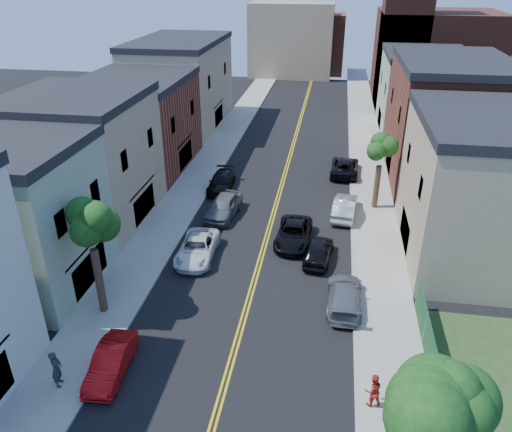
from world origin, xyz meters
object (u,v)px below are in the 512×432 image
at_px(white_pickup, 197,248).
at_px(black_suv_lane, 293,234).
at_px(red_sedan, 111,362).
at_px(grey_car_left, 224,206).
at_px(silver_car_right, 345,207).
at_px(grey_car_right, 345,295).
at_px(dark_car_right_far, 345,167).
at_px(pedestrian_right, 373,390).
at_px(pedestrian_left, 56,369).
at_px(black_car_left, 221,182).
at_px(black_car_right, 319,251).

bearing_deg(white_pickup, black_suv_lane, 23.95).
relative_size(red_sedan, black_suv_lane, 0.82).
relative_size(grey_car_left, silver_car_right, 1.03).
height_order(white_pickup, grey_car_right, white_pickup).
height_order(dark_car_right_far, pedestrian_right, pedestrian_right).
bearing_deg(red_sedan, pedestrian_left, -152.74).
xyz_separation_m(dark_car_right_far, pedestrian_left, (-13.04, -28.61, 0.36)).
bearing_deg(dark_car_right_far, grey_car_right, 92.29).
bearing_deg(black_suv_lane, grey_car_right, -60.45).
bearing_deg(silver_car_right, pedestrian_right, 99.06).
xyz_separation_m(black_car_left, black_car_right, (8.91, -10.30, 0.00)).
bearing_deg(silver_car_right, pedestrian_left, 62.11).
bearing_deg(pedestrian_left, black_car_left, -20.85).
xyz_separation_m(grey_car_right, pedestrian_left, (-13.04, -8.33, 0.40)).
height_order(black_car_left, black_suv_lane, black_suv_lane).
xyz_separation_m(red_sedan, dark_car_right_far, (11.00, 27.39, 0.06)).
bearing_deg(black_suv_lane, dark_car_right_far, 77.07).
bearing_deg(grey_car_right, black_car_right, -69.31).
height_order(red_sedan, black_car_right, black_car_right).
distance_m(red_sedan, white_pickup, 10.92).
xyz_separation_m(grey_car_left, black_car_left, (-1.31, 4.94, -0.13)).
relative_size(black_suv_lane, pedestrian_right, 3.04).
relative_size(red_sedan, pedestrian_left, 2.18).
relative_size(white_pickup, grey_car_right, 1.05).
bearing_deg(white_pickup, black_car_left, 92.43).
distance_m(grey_car_left, grey_car_right, 13.68).
relative_size(black_car_right, pedestrian_left, 2.18).
relative_size(white_pickup, silver_car_right, 1.06).
xyz_separation_m(red_sedan, black_car_right, (9.30, 11.78, 0.02)).
bearing_deg(dark_car_right_far, silver_car_right, 92.29).
bearing_deg(pedestrian_right, grey_car_right, -98.78).
bearing_deg(grey_car_left, grey_car_right, -40.14).
height_order(grey_car_left, dark_car_right_far, grey_car_left).
distance_m(dark_car_right_far, black_suv_lane, 13.98).
distance_m(red_sedan, black_car_right, 15.00).
distance_m(black_car_left, silver_car_right, 11.15).
bearing_deg(red_sedan, grey_car_right, 29.13).
xyz_separation_m(dark_car_right_far, black_suv_lane, (-3.55, -13.52, -0.04)).
height_order(red_sedan, pedestrian_right, pedestrian_right).
height_order(dark_car_right_far, black_suv_lane, dark_car_right_far).
distance_m(black_car_right, pedestrian_left, 17.25).
xyz_separation_m(black_car_right, black_suv_lane, (-1.85, 2.09, 0.00)).
distance_m(black_suv_lane, pedestrian_right, 14.75).
distance_m(dark_car_right_far, pedestrian_right, 27.51).
xyz_separation_m(white_pickup, grey_car_right, (9.71, -3.74, -0.00)).
distance_m(grey_car_right, pedestrian_left, 15.48).
bearing_deg(grey_car_right, white_pickup, -20.38).
xyz_separation_m(silver_car_right, dark_car_right_far, (0.00, 8.76, -0.04)).
height_order(white_pickup, pedestrian_right, pedestrian_right).
xyz_separation_m(grey_car_left, silver_car_right, (9.30, 1.49, -0.05)).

